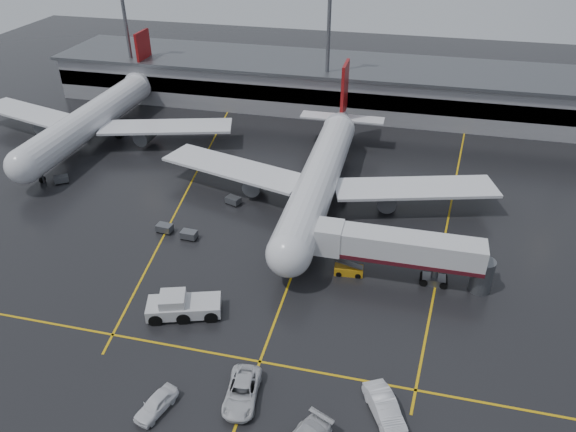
# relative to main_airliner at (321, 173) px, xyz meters

# --- Properties ---
(ground) EXTENTS (220.00, 220.00, 0.00)m
(ground) POSITION_rel_main_airliner_xyz_m (0.00, -9.70, -4.21)
(ground) COLOR black
(ground) RESTS_ON ground
(apron_line_centre) EXTENTS (0.25, 90.00, 0.02)m
(apron_line_centre) POSITION_rel_main_airliner_xyz_m (0.00, -9.70, -4.20)
(apron_line_centre) COLOR gold
(apron_line_centre) RESTS_ON ground
(apron_line_stop) EXTENTS (60.00, 0.25, 0.02)m
(apron_line_stop) POSITION_rel_main_airliner_xyz_m (0.00, -31.70, -4.20)
(apron_line_stop) COLOR gold
(apron_line_stop) RESTS_ON ground
(apron_line_left) EXTENTS (9.99, 69.35, 0.02)m
(apron_line_left) POSITION_rel_main_airliner_xyz_m (-20.00, 0.30, -4.20)
(apron_line_left) COLOR gold
(apron_line_left) RESTS_ON ground
(apron_line_right) EXTENTS (7.57, 69.64, 0.02)m
(apron_line_right) POSITION_rel_main_airliner_xyz_m (18.00, 0.30, -4.20)
(apron_line_right) COLOR gold
(apron_line_right) RESTS_ON ground
(terminal) EXTENTS (122.00, 19.00, 8.60)m
(terminal) POSITION_rel_main_airliner_xyz_m (0.00, 38.23, 0.11)
(terminal) COLOR gray
(terminal) RESTS_ON ground
(light_mast_left) EXTENTS (3.00, 1.20, 25.45)m
(light_mast_left) POSITION_rel_main_airliner_xyz_m (-45.00, 32.30, 10.27)
(light_mast_left) COLOR #595B60
(light_mast_left) RESTS_ON ground
(light_mast_mid) EXTENTS (3.00, 1.20, 25.45)m
(light_mast_mid) POSITION_rel_main_airliner_xyz_m (-5.00, 32.30, 10.27)
(light_mast_mid) COLOR #595B60
(light_mast_mid) RESTS_ON ground
(main_airliner) EXTENTS (48.80, 45.60, 14.10)m
(main_airliner) POSITION_rel_main_airliner_xyz_m (0.00, 0.00, 0.00)
(main_airliner) COLOR silver
(main_airliner) RESTS_ON ground
(second_airliner) EXTENTS (48.80, 45.60, 14.10)m
(second_airliner) POSITION_rel_main_airliner_xyz_m (-42.00, 12.00, 0.00)
(second_airliner) COLOR silver
(second_airliner) RESTS_ON ground
(jet_bridge) EXTENTS (19.90, 3.40, 6.05)m
(jet_bridge) POSITION_rel_main_airliner_xyz_m (11.87, -15.70, -0.28)
(jet_bridge) COLOR silver
(jet_bridge) RESTS_ON ground
(pushback_tractor) EXTENTS (8.23, 5.31, 2.73)m
(pushback_tractor) POSITION_rel_main_airliner_xyz_m (-9.78, -27.16, -3.12)
(pushback_tractor) COLOR #BDBDBF
(pushback_tractor) RESTS_ON ground
(belt_loader) EXTENTS (3.43, 1.82, 2.10)m
(belt_loader) POSITION_rel_main_airliner_xyz_m (6.34, -16.21, -3.69)
(belt_loader) COLOR #C48712
(belt_loader) RESTS_ON ground
(service_van_a) EXTENTS (3.41, 6.26, 1.66)m
(service_van_a) POSITION_rel_main_airliner_xyz_m (-0.33, -36.18, -3.38)
(service_van_a) COLOR silver
(service_van_a) RESTS_ON ground
(service_van_c) EXTENTS (4.39, 5.90, 1.86)m
(service_van_c) POSITION_rel_main_airliner_xyz_m (12.05, -35.06, -3.28)
(service_van_c) COLOR white
(service_van_c) RESTS_ON ground
(service_van_d) EXTENTS (2.96, 4.73, 1.50)m
(service_van_d) POSITION_rel_main_airliner_xyz_m (-7.18, -39.09, -3.46)
(service_van_d) COLOR white
(service_van_d) RESTS_ON ground
(baggage_cart_a) EXTENTS (2.07, 1.41, 1.12)m
(baggage_cart_a) POSITION_rel_main_airliner_xyz_m (-14.52, -13.73, -3.58)
(baggage_cart_a) COLOR #595B60
(baggage_cart_a) RESTS_ON ground
(baggage_cart_b) EXTENTS (2.11, 1.48, 1.12)m
(baggage_cart_b) POSITION_rel_main_airliner_xyz_m (-18.21, -13.01, -3.58)
(baggage_cart_b) COLOR #595B60
(baggage_cart_b) RESTS_ON ground
(baggage_cart_c) EXTENTS (2.33, 1.91, 1.12)m
(baggage_cart_c) POSITION_rel_main_airliner_xyz_m (-11.77, -4.14, -3.58)
(baggage_cart_c) COLOR #595B60
(baggage_cart_c) RESTS_ON ground
(baggage_cart_d) EXTENTS (2.26, 1.75, 1.12)m
(baggage_cart_d) POSITION_rel_main_airliner_xyz_m (-46.71, 0.02, -3.58)
(baggage_cart_d) COLOR #595B60
(baggage_cart_d) RESTS_ON ground
(baggage_cart_e) EXTENTS (2.38, 2.22, 1.12)m
(baggage_cart_e) POSITION_rel_main_airliner_xyz_m (-39.06, -4.17, -3.58)
(baggage_cart_e) COLOR #595B60
(baggage_cart_e) RESTS_ON ground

